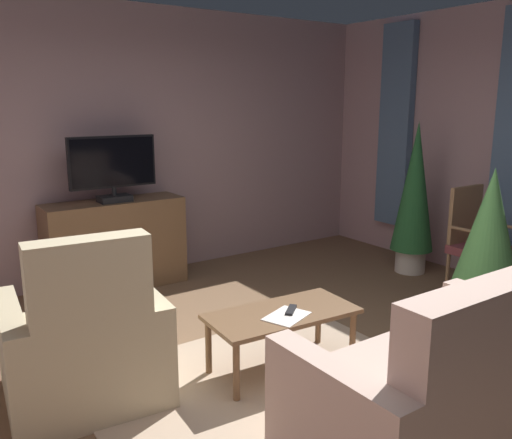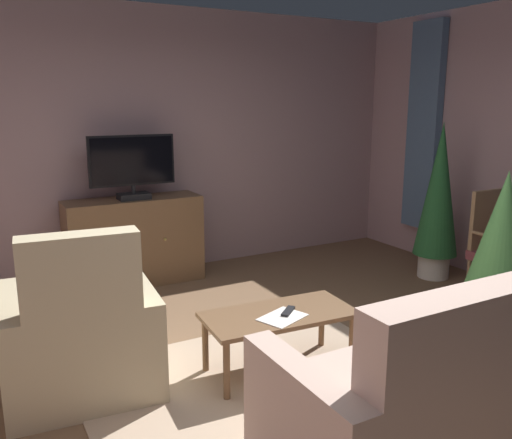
# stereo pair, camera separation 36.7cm
# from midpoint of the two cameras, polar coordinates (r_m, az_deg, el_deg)

# --- Properties ---
(ground_plane) EXTENTS (6.67, 6.14, 0.04)m
(ground_plane) POSITION_cam_midpoint_polar(r_m,az_deg,el_deg) (3.69, 6.27, -17.61)
(ground_plane) COLOR brown
(wall_back) EXTENTS (6.67, 0.10, 2.79)m
(wall_back) POSITION_cam_midpoint_polar(r_m,az_deg,el_deg) (5.74, -9.88, 8.04)
(wall_back) COLOR gray
(wall_back) RESTS_ON ground_plane
(curtain_panel_far) EXTENTS (0.10, 0.44, 2.34)m
(curtain_panel_far) POSITION_cam_midpoint_polar(r_m,az_deg,el_deg) (6.55, 19.10, 9.30)
(curtain_panel_far) COLOR slate
(rug_central) EXTENTS (2.18, 1.92, 0.01)m
(rug_central) POSITION_cam_midpoint_polar(r_m,az_deg,el_deg) (3.57, 4.25, -18.18)
(rug_central) COLOR tan
(rug_central) RESTS_ON ground_plane
(tv_cabinet) EXTENTS (1.34, 0.47, 0.88)m
(tv_cabinet) POSITION_cam_midpoint_polar(r_m,az_deg,el_deg) (5.49, -10.99, -2.54)
(tv_cabinet) COLOR #4A3523
(tv_cabinet) RESTS_ON ground_plane
(television) EXTENTS (0.84, 0.20, 0.63)m
(television) POSITION_cam_midpoint_polar(r_m,az_deg,el_deg) (5.29, -11.17, 5.70)
(television) COLOR black
(television) RESTS_ON tv_cabinet
(coffee_table) EXTENTS (1.06, 0.57, 0.43)m
(coffee_table) POSITION_cam_midpoint_polar(r_m,az_deg,el_deg) (3.69, 5.40, -10.68)
(coffee_table) COLOR brown
(coffee_table) RESTS_ON ground_plane
(tv_remote) EXTENTS (0.16, 0.15, 0.02)m
(tv_remote) POSITION_cam_midpoint_polar(r_m,az_deg,el_deg) (3.66, 6.38, -9.82)
(tv_remote) COLOR black
(tv_remote) RESTS_ON coffee_table
(folded_newspaper) EXTENTS (0.36, 0.31, 0.01)m
(folded_newspaper) POSITION_cam_midpoint_polar(r_m,az_deg,el_deg) (3.59, 5.84, -10.43)
(folded_newspaper) COLOR silver
(folded_newspaper) RESTS_ON coffee_table
(sofa_floral) EXTENTS (1.59, 0.87, 1.02)m
(sofa_floral) POSITION_cam_midpoint_polar(r_m,az_deg,el_deg) (3.06, 21.38, -17.45)
(sofa_floral) COLOR #BC9E8E
(sofa_floral) RESTS_ON ground_plane
(armchair_beside_cabinet) EXTENTS (1.00, 0.98, 1.11)m
(armchair_beside_cabinet) POSITION_cam_midpoint_polar(r_m,az_deg,el_deg) (3.58, -15.33, -12.39)
(armchair_beside_cabinet) COLOR tan
(armchair_beside_cabinet) RESTS_ON ground_plane
(side_chair_beside_plant) EXTENTS (0.50, 0.46, 1.04)m
(side_chair_beside_plant) POSITION_cam_midpoint_polar(r_m,az_deg,el_deg) (5.41, 26.41, -2.58)
(side_chair_beside_plant) COLOR brown
(side_chair_beside_plant) RESTS_ON ground_plane
(potted_plant_tall_palm_by_window) EXTENTS (0.52, 0.52, 1.36)m
(potted_plant_tall_palm_by_window) POSITION_cam_midpoint_polar(r_m,az_deg,el_deg) (4.26, 27.02, -3.35)
(potted_plant_tall_palm_by_window) COLOR slate
(potted_plant_tall_palm_by_window) RESTS_ON ground_plane
(potted_plant_on_hearth_side) EXTENTS (0.45, 0.45, 1.63)m
(potted_plant_on_hearth_side) POSITION_cam_midpoint_polar(r_m,az_deg,el_deg) (5.85, 20.69, 2.35)
(potted_plant_on_hearth_side) COLOR beige
(potted_plant_on_hearth_side) RESTS_ON ground_plane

